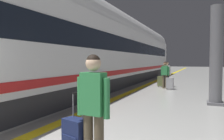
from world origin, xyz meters
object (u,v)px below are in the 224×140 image
Objects in this scene: suitcase_mid at (161,81)px; platform_pillar at (216,58)px; rolling_suitcase_foreground at (75,140)px; passenger_near at (165,73)px; high_speed_train at (88,43)px; suitcase_near at (170,83)px; traveller_foreground at (93,104)px; passenger_mid at (167,72)px.

platform_pillar is at bearing -58.69° from suitcase_mid.
rolling_suitcase_foreground is 0.31× the size of platform_pillar.
suitcase_mid is 5.51m from platform_pillar.
platform_pillar reaches higher than passenger_near.
platform_pillar is (5.97, -1.16, -0.78)m from high_speed_train.
rolling_suitcase_foreground is 1.70× the size of suitcase_near.
suitcase_mid is (-0.34, 0.63, -0.55)m from passenger_near.
platform_pillar reaches higher than traveller_foreground.
high_speed_train is at bearing -147.48° from suitcase_near.
suitcase_mid reaches higher than suitcase_near.
high_speed_train is 8.32m from traveller_foreground.
passenger_near is 2.39× the size of suitcase_near.
passenger_near is (-0.20, 9.81, 0.52)m from rolling_suitcase_foreground.
platform_pillar is at bearing -58.21° from passenger_near.
platform_pillar is (2.46, -4.74, 0.80)m from passenger_mid.
suitcase_mid is at bearing 118.15° from passenger_near.
passenger_mid is 0.43× the size of platform_pillar.
suitcase_near is 1.15m from suitcase_mid.
high_speed_train reaches higher than passenger_mid.
suitcase_mid is at bearing 46.81° from high_speed_train.
suitcase_near is 0.42× the size of passenger_mid.
platform_pillar is at bearing -62.59° from passenger_mid.
traveller_foreground is 10.55m from suitcase_mid.
suitcase_mid is (3.19, 3.40, -2.15)m from high_speed_train.
rolling_suitcase_foreground is at bearing -110.80° from platform_pillar.
passenger_near is 4.69m from platform_pillar.
passenger_mid is (-0.58, 10.67, -0.06)m from traveller_foreground.
rolling_suitcase_foreground reaches higher than suitcase_near.
suitcase_mid is at bearing 124.72° from suitcase_near.
passenger_mid is at bearing 117.41° from platform_pillar.
suitcase_near is at bearing -73.14° from passenger_mid.
traveller_foreground reaches higher than passenger_mid.
suitcase_mid is 0.29× the size of platform_pillar.
suitcase_mid is at bearing 92.96° from rolling_suitcase_foreground.
rolling_suitcase_foreground is 9.49m from suitcase_near.
platform_pillar reaches higher than suitcase_mid.
high_speed_train reaches higher than suitcase_near.
suitcase_near is at bearing 91.40° from traveller_foreground.
traveller_foreground is 9.88m from passenger_near.
platform_pillar is at bearing 72.41° from traveller_foreground.
suitcase_mid is at bearing 121.31° from platform_pillar.
platform_pillar reaches higher than passenger_mid.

